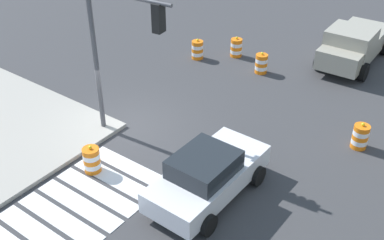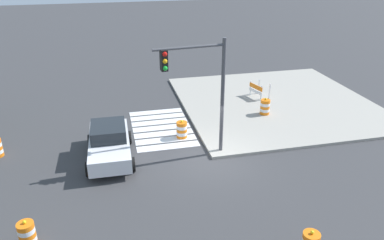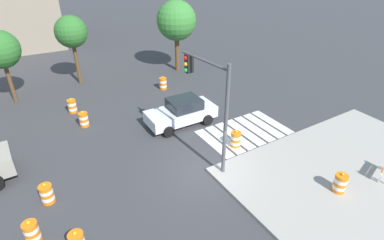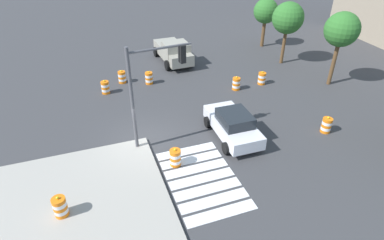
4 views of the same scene
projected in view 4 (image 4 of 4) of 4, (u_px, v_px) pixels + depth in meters
The scene contains 16 objects.
ground_plane at pixel (146, 140), 17.81m from camera, with size 120.00×120.00×0.00m, color #38383A.
crosswalk_stripes at pixel (202, 179), 15.14m from camera, with size 5.10×3.20×0.02m.
sports_car at pixel (233, 125), 17.65m from camera, with size 4.33×2.20×1.63m.
pickup_truck at pixel (174, 52), 26.94m from camera, with size 5.21×2.47×1.92m.
traffic_barrel_near_corner at pixel (236, 84), 22.89m from camera, with size 0.56×0.56×1.02m.
traffic_barrel_crosswalk_end at pixel (326, 125), 18.26m from camera, with size 0.56×0.56×1.02m.
traffic_barrel_median_near at pixel (105, 87), 22.38m from camera, with size 0.56×0.56×1.02m.
traffic_barrel_median_far at pixel (149, 78), 23.71m from camera, with size 0.56×0.56×1.02m.
traffic_barrel_far_curb at pixel (175, 158), 15.77m from camera, with size 0.56×0.56×1.02m.
traffic_barrel_lane_center at pixel (262, 78), 23.66m from camera, with size 0.56×0.56×1.02m.
traffic_barrel_opposite_curb at pixel (122, 77), 23.84m from camera, with size 0.56×0.56×1.02m.
traffic_barrel_on_sidewalk at pixel (60, 207), 12.87m from camera, with size 0.56×0.56×1.02m.
traffic_light_pole at pixel (153, 78), 15.50m from camera, with size 0.65×3.28×5.50m.
street_tree_streetside_near at pixel (342, 30), 21.74m from camera, with size 2.38×2.38×5.30m.
street_tree_streetside_mid at pixel (288, 18), 25.42m from camera, with size 2.52×2.52×5.06m.
street_tree_corner_lot at pixel (266, 11), 29.30m from camera, with size 2.24×2.24×4.46m.
Camera 4 is at (14.50, -2.46, 10.44)m, focal length 29.75 mm.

